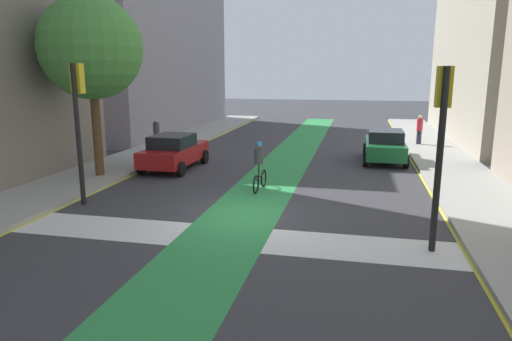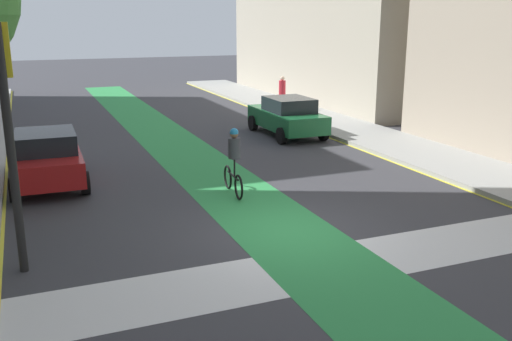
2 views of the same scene
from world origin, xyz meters
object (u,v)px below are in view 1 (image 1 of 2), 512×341
Objects in this scene: pedestrian_sidewalk_left_a at (156,134)px; car_green_right_far at (385,146)px; traffic_signal_near_left at (78,107)px; street_tree_near at (91,48)px; car_red_left_far at (174,151)px; traffic_signal_near_right at (441,124)px; pedestrian_sidewalk_right_a at (419,129)px; cyclist_in_lane at (259,165)px.

car_green_right_far is at bearing 0.97° from pedestrian_sidewalk_left_a.
traffic_signal_near_left is at bearing -136.33° from car_green_right_far.
street_tree_near is at bearing -151.81° from car_green_right_far.
street_tree_near is at bearing 113.82° from traffic_signal_near_left.
car_red_left_far is at bearing -55.34° from pedestrian_sidewalk_left_a.
traffic_signal_near_right is 12.81m from car_red_left_far.
pedestrian_sidewalk_right_a is at bearing 21.31° from pedestrian_sidewalk_left_a.
pedestrian_sidewalk_right_a reaches higher than cyclist_in_lane.
traffic_signal_near_left is 19.54m from pedestrian_sidewalk_right_a.
car_green_right_far is 13.95m from street_tree_near.
street_tree_near reaches higher than traffic_signal_near_right.
street_tree_near is (-11.66, -6.25, 4.41)m from car_green_right_far.
car_red_left_far is 5.54m from street_tree_near.
cyclist_in_lane is at bearing -4.57° from street_tree_near.
pedestrian_sidewalk_right_a reaches higher than car_red_left_far.
street_tree_near is (0.21, -6.05, 4.18)m from pedestrian_sidewalk_left_a.
car_red_left_far is (0.75, 5.90, -2.40)m from traffic_signal_near_left.
traffic_signal_near_right is at bearing -37.62° from car_red_left_far.
cyclist_in_lane is 8.09m from street_tree_near.
car_red_left_far is at bearing -158.08° from car_green_right_far.
car_red_left_far is 2.28× the size of cyclist_in_lane.
pedestrian_sidewalk_left_a is at bearing 136.99° from cyclist_in_lane.
pedestrian_sidewalk_right_a is at bearing 38.02° from car_red_left_far.
traffic_signal_near_left is 2.64× the size of pedestrian_sidewalk_left_a.
street_tree_near is at bearing -140.24° from pedestrian_sidewalk_right_a.
pedestrian_sidewalk_right_a is 0.99× the size of pedestrian_sidewalk_left_a.
cyclist_in_lane is 1.07× the size of pedestrian_sidewalk_left_a.
car_green_right_far is 8.32m from cyclist_in_lane.
traffic_signal_near_left reaches higher than car_green_right_far.
traffic_signal_near_left is 14.23m from car_green_right_far.
traffic_signal_near_left reaches higher than car_red_left_far.
street_tree_near reaches higher than pedestrian_sidewalk_right_a.
traffic_signal_near_right reaches higher than pedestrian_sidewalk_right_a.
traffic_signal_near_left is 2.47× the size of cyclist_in_lane.
pedestrian_sidewalk_right_a is at bearing 84.42° from traffic_signal_near_right.
traffic_signal_near_left is 4.26m from street_tree_near.
car_green_right_far is 2.27× the size of cyclist_in_lane.
traffic_signal_near_right is 2.57× the size of pedestrian_sidewalk_left_a.
car_red_left_far is 2.48× the size of pedestrian_sidewalk_right_a.
car_green_right_far is at bearing 43.67° from traffic_signal_near_left.
traffic_signal_near_left is 6.41m from car_red_left_far.
pedestrian_sidewalk_right_a is at bearing 50.47° from traffic_signal_near_left.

